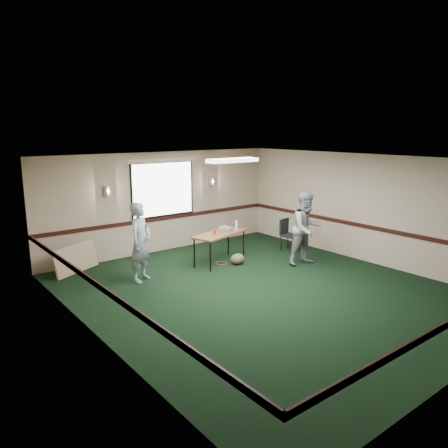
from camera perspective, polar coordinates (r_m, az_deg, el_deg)
ground at (r=9.21m, az=5.05°, el=-8.69°), size 8.00×8.00×0.00m
room_shell at (r=10.39m, az=-2.81°, el=2.81°), size 8.00×8.02×8.00m
folding_table at (r=10.85m, az=-0.55°, el=-1.46°), size 1.64×1.01×0.77m
projector at (r=10.92m, az=0.17°, el=-0.77°), size 0.42×0.41×0.11m
game_console at (r=11.30m, az=0.01°, el=-0.47°), size 0.22×0.18×0.05m
red_cup at (r=10.69m, az=-1.24°, el=-1.06°), size 0.07×0.07×0.11m
water_bottle at (r=11.21m, az=1.61°, el=-0.13°), size 0.07×0.07×0.22m
duffel_bag at (r=10.86m, az=1.77°, el=-4.59°), size 0.41×0.33×0.27m
cable_coil at (r=10.96m, az=-0.36°, el=-5.12°), size 0.37×0.37×0.01m
folded_table at (r=10.80m, az=-18.78°, el=-4.28°), size 1.23×0.75×0.66m
conference_chair at (r=12.15m, az=8.31°, el=-1.05°), size 0.51×0.53×0.87m
person_left at (r=9.69m, az=-10.85°, el=-2.35°), size 0.76×0.69×1.75m
person_right at (r=10.89m, az=10.72°, el=-0.57°), size 0.97×0.80×1.81m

